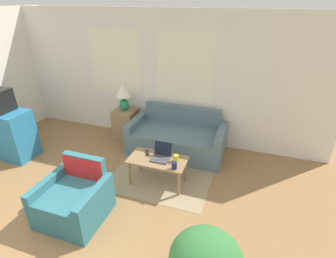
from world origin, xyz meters
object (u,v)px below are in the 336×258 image
Objects in this scene: cup_navy at (176,158)px; cup_yellow at (174,166)px; coffee_table at (158,162)px; tv_remote at (147,152)px; armchair at (75,200)px; laptop at (161,155)px; table_lamp at (123,94)px; couch at (177,138)px.

cup_yellow is at bearing -79.76° from cup_navy.
tv_remote is at bearing 153.75° from coffee_table.
armchair is 1.47m from cup_yellow.
cup_navy is (0.25, -0.01, 0.00)m from laptop.
table_lamp reaches higher than laptop.
tv_remote is at bearing -103.23° from couch.
couch is at bearing 90.01° from coffee_table.
coffee_table is at bearing -26.25° from tv_remote.
laptop is (1.25, -1.19, -0.49)m from table_lamp.
coffee_table is (0.82, 1.04, 0.14)m from armchair.
armchair is at bearing -128.49° from coffee_table.
cup_navy is at bearing 7.40° from coffee_table.
armchair is at bearing -80.52° from table_lamp.
cup_yellow is 0.62m from tv_remote.
couch is at bearing 76.77° from tv_remote.
couch reaches higher than cup_yellow.
armchair is 1.33m from coffee_table.
tv_remote is (-0.56, 0.28, -0.04)m from cup_yellow.
laptop is at bearing 177.93° from cup_navy.
cup_yellow reaches higher than coffee_table.
table_lamp is at bearing 141.39° from cup_navy.
laptop reaches higher than cup_yellow.
cup_navy reaches higher than cup_yellow.
tv_remote is at bearing 153.54° from cup_yellow.
laptop is at bearing 51.29° from armchair.
armchair is 5.52× the size of tv_remote.
cup_navy is (0.29, -1.05, 0.24)m from couch.
table_lamp is 1.97m from cup_navy.
couch is 1.02m from tv_remote.
armchair is 1.31m from tv_remote.
laptop is at bearing -43.54° from table_lamp.
cup_yellow is (0.33, -1.25, 0.24)m from couch.
cup_navy reaches higher than tv_remote.
tv_remote is (0.97, -1.12, -0.53)m from table_lamp.
armchair is at bearing -128.71° from laptop.
laptop reaches higher than tv_remote.
laptop is 2.64× the size of cup_navy.
table_lamp is 2.13m from cup_yellow.
coffee_table is 0.13m from laptop.
coffee_table is at bearing -172.60° from cup_navy.
table_lamp is 5.27× the size of cup_yellow.
tv_remote is (0.60, 1.15, 0.21)m from armchair.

